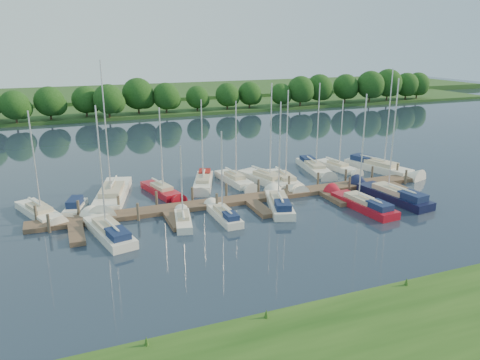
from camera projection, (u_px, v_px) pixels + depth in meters
name	position (u px, v px, depth m)	size (l,w,h in m)	color
ground	(285.00, 231.00, 38.46)	(260.00, 260.00, 0.00)	#1B2537
near_bank	(425.00, 340.00, 24.15)	(90.00, 10.00, 0.50)	#1A4112
dock	(250.00, 201.00, 44.90)	(40.00, 6.00, 0.40)	brown
mooring_pilings	(246.00, 194.00, 45.79)	(38.24, 2.84, 2.00)	#473D33
far_shore	(134.00, 107.00, 105.10)	(180.00, 30.00, 0.60)	#25481C
distant_hill	(118.00, 94.00, 127.23)	(220.00, 40.00, 1.40)	#305625
treeline	(150.00, 96.00, 92.92)	(145.21, 9.96, 8.31)	#38281C
sailboat_n_0	(40.00, 213.00, 41.53)	(4.17, 7.61, 9.78)	white
motorboat	(75.00, 208.00, 42.65)	(2.51, 4.71, 1.47)	white
sailboat_n_2	(112.00, 197.00, 45.77)	(5.00, 11.06, 13.85)	white
sailboat_n_3	(162.00, 192.00, 47.35)	(3.12, 7.22, 9.21)	maroon
sailboat_n_4	(203.00, 183.00, 50.27)	(3.98, 7.48, 9.59)	white
sailboat_n_5	(235.00, 181.00, 50.99)	(2.42, 7.32, 9.38)	white
sailboat_n_6	(268.00, 181.00, 50.87)	(4.04, 8.83, 11.26)	white
sailboat_n_7	(285.00, 182.00, 50.61)	(2.45, 8.29, 10.56)	white
sailboat_n_8	(315.00, 168.00, 55.81)	(3.11, 8.61, 10.73)	white
sailboat_n_9	(338.00, 167.00, 56.32)	(2.48, 6.86, 8.69)	white
sailboat_n_10	(380.00, 168.00, 55.66)	(4.66, 9.81, 12.46)	white
sailboat_s_0	(108.00, 231.00, 37.52)	(3.56, 8.54, 10.75)	white
sailboat_s_1	(183.00, 221.00, 39.86)	(2.16, 5.44, 7.08)	white
sailboat_s_2	(224.00, 215.00, 40.94)	(1.62, 6.22, 8.06)	white
sailboat_s_3	(279.00, 204.00, 43.59)	(3.82, 7.95, 10.25)	white
sailboat_s_4	(361.00, 204.00, 43.58)	(2.71, 8.62, 10.91)	maroon
sailboat_s_5	(391.00, 196.00, 45.90)	(3.27, 9.57, 12.12)	black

